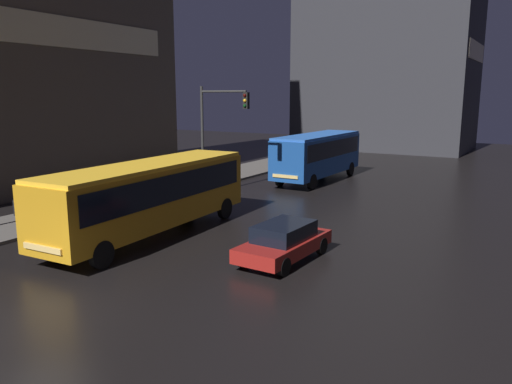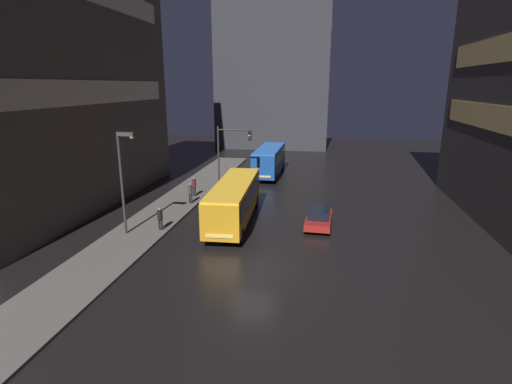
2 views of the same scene
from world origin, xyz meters
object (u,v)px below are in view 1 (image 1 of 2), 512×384
at_px(bus_near, 150,191).
at_px(traffic_light_main, 217,123).
at_px(bus_far, 318,152).
at_px(pedestrian_mid, 132,185).
at_px(pedestrian_far, 155,177).
at_px(pedestrian_near, 18,210).
at_px(car_taxi, 284,241).

height_order(bus_near, traffic_light_main, traffic_light_main).
height_order(bus_near, bus_far, bus_far).
bearing_deg(traffic_light_main, bus_near, -74.47).
height_order(bus_near, pedestrian_mid, bus_near).
distance_m(pedestrian_far, traffic_light_main, 4.77).
bearing_deg(traffic_light_main, pedestrian_far, -143.03).
xyz_separation_m(pedestrian_mid, traffic_light_main, (2.49, 4.44, 3.14)).
relative_size(pedestrian_far, traffic_light_main, 0.28).
relative_size(pedestrian_near, pedestrian_far, 0.91).
height_order(bus_near, pedestrian_near, bus_near).
xyz_separation_m(car_taxi, pedestrian_far, (-11.55, 6.04, 0.51)).
bearing_deg(pedestrian_near, pedestrian_far, 40.28).
distance_m(car_taxi, pedestrian_far, 13.04).
relative_size(pedestrian_mid, traffic_light_main, 0.28).
bearing_deg(pedestrian_far, car_taxi, 115.36).
height_order(pedestrian_mid, pedestrian_far, pedestrian_far).
relative_size(bus_near, pedestrian_far, 6.10).
height_order(bus_far, pedestrian_mid, bus_far).
bearing_deg(car_taxi, pedestrian_mid, -16.00).
bearing_deg(bus_far, pedestrian_near, 76.01).
bearing_deg(pedestrian_near, pedestrian_mid, 37.77).
xyz_separation_m(bus_near, pedestrian_far, (-5.19, 6.05, -0.69)).
bearing_deg(bus_far, pedestrian_mid, 68.62).
distance_m(bus_far, pedestrian_far, 11.85).
xyz_separation_m(pedestrian_near, traffic_light_main, (2.45, 11.17, 3.19)).
xyz_separation_m(pedestrian_far, traffic_light_main, (2.90, 2.18, 3.09)).
height_order(pedestrian_near, pedestrian_mid, pedestrian_mid).
relative_size(bus_near, pedestrian_near, 6.67).
bearing_deg(car_taxi, bus_far, -67.33).
distance_m(bus_near, bus_far, 16.48).
xyz_separation_m(pedestrian_mid, pedestrian_far, (-0.41, 2.25, 0.05)).
bearing_deg(traffic_light_main, pedestrian_near, -102.40).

